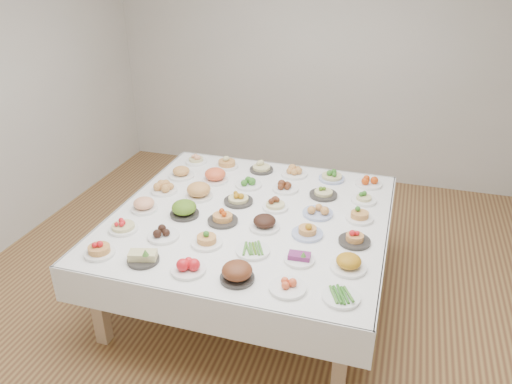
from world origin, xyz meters
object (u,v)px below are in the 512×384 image
(dish_18, at_px, (164,187))
(dish_35, at_px, (369,181))
(dish_0, at_px, (99,249))
(display_table, at_px, (250,222))

(dish_18, height_order, dish_35, dish_18)
(dish_0, height_order, dish_18, dish_0)
(display_table, xyz_separation_m, dish_35, (0.83, 0.82, 0.11))
(dish_0, relative_size, dish_35, 0.88)
(dish_18, bearing_deg, dish_0, -89.47)
(dish_0, xyz_separation_m, dish_18, (-0.01, 1.00, 0.00))
(dish_18, relative_size, dish_35, 0.94)
(dish_0, bearing_deg, dish_35, 44.92)
(display_table, height_order, dish_35, dish_35)
(dish_0, relative_size, dish_18, 0.93)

